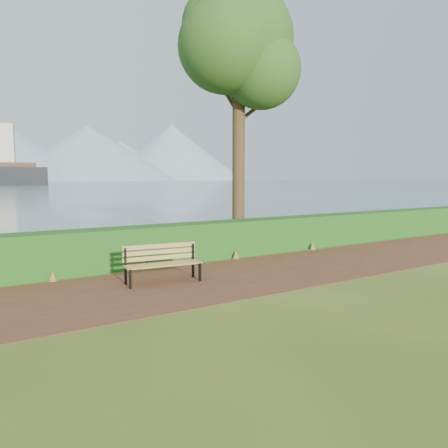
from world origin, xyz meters
TOP-DOWN VIEW (x-y plane):
  - ground at (0.00, 0.00)m, footprint 140.00×140.00m
  - path at (0.00, 0.30)m, footprint 40.00×3.40m
  - hedge at (0.00, 2.60)m, footprint 32.00×0.85m
  - bench at (-1.25, 0.68)m, footprint 1.66×0.67m
  - tree at (2.71, 3.52)m, footprint 4.15×3.48m

SIDE VIEW (x-z plane):
  - ground at x=0.00m, z-range 0.00..0.00m
  - path at x=0.00m, z-range 0.00..0.01m
  - bench at x=-1.25m, z-range 0.06..0.87m
  - hedge at x=0.00m, z-range 0.00..1.00m
  - tree at x=2.71m, z-range 2.03..10.36m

